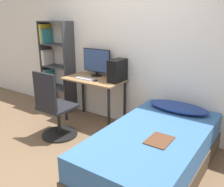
{
  "coord_description": "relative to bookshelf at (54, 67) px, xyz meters",
  "views": [
    {
      "loc": [
        1.99,
        -1.94,
        1.83
      ],
      "look_at": [
        0.12,
        0.79,
        0.75
      ],
      "focal_mm": 40.0,
      "sensor_mm": 36.0,
      "label": 1
    }
  ],
  "objects": [
    {
      "name": "pc_tower",
      "position": [
        1.49,
        -0.04,
        0.13
      ],
      "size": [
        0.17,
        0.35,
        0.35
      ],
      "color": "black",
      "rests_on": "desk"
    },
    {
      "name": "office_chair",
      "position": [
        0.95,
        -0.91,
        -0.42
      ],
      "size": [
        0.55,
        0.55,
        1.04
      ],
      "color": "black",
      "rests_on": "ground_plane"
    },
    {
      "name": "ground_plane",
      "position": [
        1.61,
        -1.34,
        -0.82
      ],
      "size": [
        14.0,
        14.0,
        0.0
      ],
      "primitive_type": "plane",
      "color": "brown"
    },
    {
      "name": "monitor",
      "position": [
        1.01,
        0.04,
        0.21
      ],
      "size": [
        0.56,
        0.19,
        0.47
      ],
      "color": "black",
      "rests_on": "desk"
    },
    {
      "name": "wall_back",
      "position": [
        1.61,
        0.17,
        0.43
      ],
      "size": [
        8.0,
        0.05,
        2.5
      ],
      "color": "silver",
      "rests_on": "ground_plane"
    },
    {
      "name": "bookshelf",
      "position": [
        0.0,
        0.0,
        0.0
      ],
      "size": [
        0.66,
        0.3,
        1.68
      ],
      "color": "#38383D",
      "rests_on": "ground_plane"
    },
    {
      "name": "pillow",
      "position": [
        2.55,
        -0.11,
        -0.24
      ],
      "size": [
        0.83,
        0.36,
        0.11
      ],
      "color": "navy",
      "rests_on": "bed"
    },
    {
      "name": "bed",
      "position": [
        2.55,
        -0.87,
        -0.56
      ],
      "size": [
        1.1,
        2.04,
        0.53
      ],
      "color": "#4C3D2D",
      "rests_on": "ground_plane"
    },
    {
      "name": "mouse",
      "position": [
        1.21,
        -0.25,
        -0.03
      ],
      "size": [
        0.06,
        0.09,
        0.02
      ],
      "color": "black",
      "rests_on": "desk"
    },
    {
      "name": "keyboard",
      "position": [
        0.98,
        -0.25,
        -0.03
      ],
      "size": [
        0.34,
        0.11,
        0.02
      ],
      "color": "silver",
      "rests_on": "desk"
    },
    {
      "name": "magazine",
      "position": [
        2.68,
        -1.04,
        -0.29
      ],
      "size": [
        0.24,
        0.32,
        0.01
      ],
      "color": "#56331E",
      "rests_on": "bed"
    },
    {
      "name": "desk",
      "position": [
        1.09,
        -0.13,
        -0.18
      ],
      "size": [
        1.02,
        0.56,
        0.78
      ],
      "color": "#997047",
      "rests_on": "ground_plane"
    }
  ]
}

